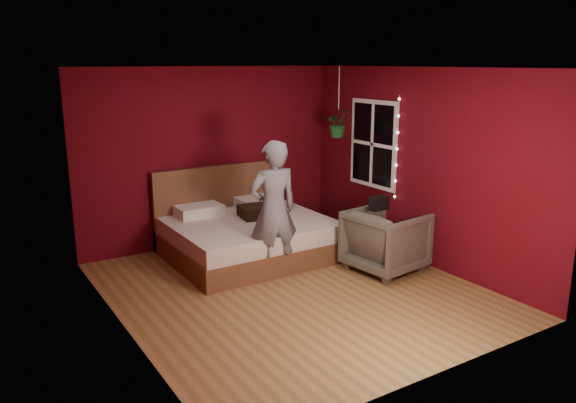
# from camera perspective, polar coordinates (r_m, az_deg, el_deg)

# --- Properties ---
(floor) EXTENTS (4.50, 4.50, 0.00)m
(floor) POSITION_cam_1_polar(r_m,az_deg,el_deg) (6.83, 0.47, -8.93)
(floor) COLOR olive
(floor) RESTS_ON ground
(room_walls) EXTENTS (4.04, 4.54, 2.62)m
(room_walls) POSITION_cam_1_polar(r_m,az_deg,el_deg) (6.36, 0.50, 5.12)
(room_walls) COLOR #560916
(room_walls) RESTS_ON ground
(window) EXTENTS (0.05, 0.97, 1.27)m
(window) POSITION_cam_1_polar(r_m,az_deg,el_deg) (8.27, 8.65, 5.79)
(window) COLOR white
(window) RESTS_ON room_walls
(fairy_lights) EXTENTS (0.04, 0.04, 1.45)m
(fairy_lights) POSITION_cam_1_polar(r_m,az_deg,el_deg) (7.87, 11.00, 5.27)
(fairy_lights) COLOR silver
(fairy_lights) RESTS_ON room_walls
(bed) EXTENTS (2.13, 1.81, 1.17)m
(bed) POSITION_cam_1_polar(r_m,az_deg,el_deg) (7.91, -4.27, -3.35)
(bed) COLOR brown
(bed) RESTS_ON ground
(person) EXTENTS (0.68, 0.49, 1.75)m
(person) POSITION_cam_1_polar(r_m,az_deg,el_deg) (6.97, -1.51, -0.88)
(person) COLOR slate
(person) RESTS_ON ground
(armchair) EXTENTS (0.99, 0.97, 0.81)m
(armchair) POSITION_cam_1_polar(r_m,az_deg,el_deg) (7.41, 9.91, -3.94)
(armchair) COLOR #585445
(armchair) RESTS_ON ground
(handbag) EXTENTS (0.25, 0.13, 0.18)m
(handbag) POSITION_cam_1_polar(r_m,az_deg,el_deg) (7.29, 9.23, -0.17)
(handbag) COLOR black
(handbag) RESTS_ON armchair
(throw_pillow) EXTENTS (0.50, 0.50, 0.16)m
(throw_pillow) POSITION_cam_1_polar(r_m,az_deg,el_deg) (7.91, -3.25, -1.03)
(throw_pillow) COLOR black
(throw_pillow) RESTS_ON bed
(hanging_plant) EXTENTS (0.42, 0.38, 1.01)m
(hanging_plant) POSITION_cam_1_polar(r_m,az_deg,el_deg) (8.22, 5.13, 7.91)
(hanging_plant) COLOR silver
(hanging_plant) RESTS_ON room_walls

